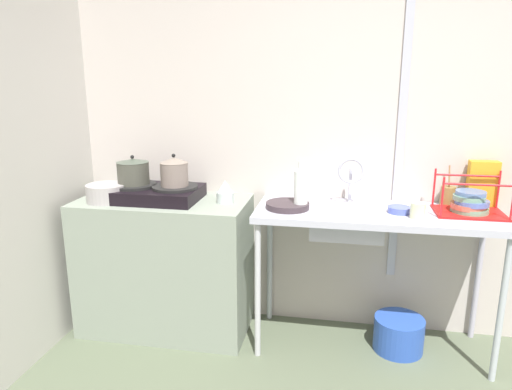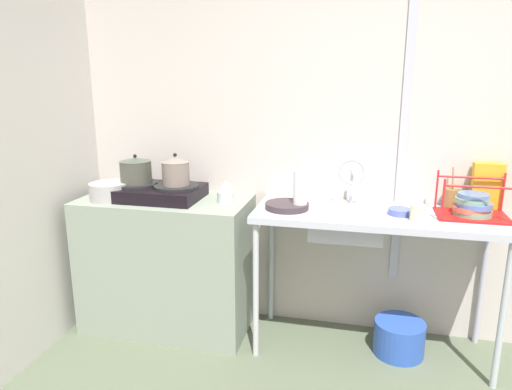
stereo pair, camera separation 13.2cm
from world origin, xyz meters
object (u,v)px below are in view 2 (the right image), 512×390
at_px(pot_on_right_burner, 176,171).
at_px(dish_rack, 472,207).
at_px(cup_by_rack, 418,213).
at_px(bottle_by_sink, 300,190).
at_px(percolator, 226,191).
at_px(utensil_jar, 451,198).
at_px(small_bowl_on_drainboard, 400,212).
at_px(pot_beside_stove, 109,191).
at_px(frying_pan, 287,206).
at_px(faucet, 352,174).
at_px(stove, 157,191).
at_px(cereal_box, 487,186).
at_px(pot_on_left_burner, 136,170).
at_px(sink_basin, 346,224).
at_px(bucket_on_floor, 399,338).

relative_size(pot_on_right_burner, dish_rack, 0.54).
bearing_deg(cup_by_rack, bottle_by_sink, 174.37).
distance_m(percolator, utensil_jar, 1.37).
xyz_separation_m(small_bowl_on_drainboard, utensil_jar, (0.31, 0.23, 0.04)).
bearing_deg(pot_beside_stove, frying_pan, 2.40).
height_order(faucet, cup_by_rack, faucet).
bearing_deg(cup_by_rack, small_bowl_on_drainboard, 132.35).
bearing_deg(stove, small_bowl_on_drainboard, -0.72).
height_order(percolator, cup_by_rack, percolator).
height_order(dish_rack, small_bowl_on_drainboard, dish_rack).
distance_m(percolator, cereal_box, 1.57).
height_order(pot_on_left_burner, utensil_jar, pot_on_left_burner).
height_order(sink_basin, cup_by_rack, cup_by_rack).
height_order(stove, frying_pan, stove).
xyz_separation_m(stove, sink_basin, (1.22, -0.01, -0.13)).
bearing_deg(frying_pan, percolator, 171.45).
xyz_separation_m(pot_on_left_burner, percolator, (0.60, 0.02, -0.11)).
height_order(bottle_by_sink, cereal_box, bottle_by_sink).
bearing_deg(cereal_box, small_bowl_on_drainboard, -154.59).
bearing_deg(small_bowl_on_drainboard, percolator, 178.11).
distance_m(frying_pan, bucket_on_floor, 1.07).
distance_m(pot_on_right_burner, frying_pan, 0.75).
bearing_deg(pot_on_left_burner, dish_rack, 0.80).
bearing_deg(sink_basin, pot_on_left_burner, 179.52).
distance_m(faucet, bucket_on_floor, 1.05).
distance_m(pot_beside_stove, frying_pan, 1.15).
distance_m(pot_on_left_burner, cup_by_rack, 1.75).
relative_size(sink_basin, small_bowl_on_drainboard, 3.21).
bearing_deg(faucet, pot_on_right_burner, -173.85).
xyz_separation_m(cereal_box, bucket_on_floor, (-0.44, -0.22, -0.93)).
bearing_deg(pot_on_right_burner, pot_beside_stove, -167.60).
bearing_deg(faucet, dish_rack, -7.51).
xyz_separation_m(stove, cereal_box, (2.01, 0.21, 0.09)).
height_order(stove, percolator, percolator).
relative_size(pot_on_right_burner, pot_beside_stove, 0.82).
distance_m(stove, dish_rack, 1.91).
relative_size(faucet, utensil_jar, 1.19).
bearing_deg(utensil_jar, percolator, -171.98).
bearing_deg(faucet, cup_by_rack, -32.12).
xyz_separation_m(frying_pan, bottle_by_sink, (0.08, -0.00, 0.11)).
xyz_separation_m(faucet, bucket_on_floor, (0.34, -0.13, -0.99)).
xyz_separation_m(pot_on_right_burner, bottle_by_sink, (0.80, -0.05, -0.07)).
distance_m(pot_on_left_burner, bottle_by_sink, 1.08).
relative_size(frying_pan, utensil_jar, 1.06).
xyz_separation_m(pot_beside_stove, small_bowl_on_drainboard, (1.80, 0.07, -0.04)).
distance_m(sink_basin, cereal_box, 0.86).
xyz_separation_m(stove, faucet, (1.23, 0.12, 0.15)).
xyz_separation_m(stove, small_bowl_on_drainboard, (1.52, -0.02, -0.03)).
bearing_deg(small_bowl_on_drainboard, frying_pan, -177.74).
relative_size(faucet, small_bowl_on_drainboard, 2.24).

